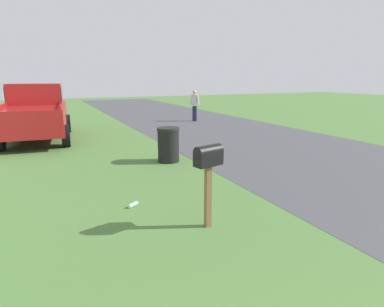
{
  "coord_description": "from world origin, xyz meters",
  "views": [
    {
      "loc": [
        1.09,
        2.05,
        2.32
      ],
      "look_at": [
        5.96,
        -0.23,
        1.04
      ],
      "focal_mm": 29.94,
      "sensor_mm": 36.0,
      "label": 1
    }
  ],
  "objects_px": {
    "mailbox": "(208,163)",
    "pickup_truck": "(37,111)",
    "trash_bin": "(168,145)",
    "pedestrian": "(195,103)"
  },
  "relations": [
    {
      "from": "mailbox",
      "to": "pickup_truck",
      "type": "relative_size",
      "value": 0.26
    },
    {
      "from": "pickup_truck",
      "to": "mailbox",
      "type": "bearing_deg",
      "value": -160.41
    },
    {
      "from": "mailbox",
      "to": "trash_bin",
      "type": "height_order",
      "value": "mailbox"
    },
    {
      "from": "mailbox",
      "to": "pedestrian",
      "type": "xyz_separation_m",
      "value": [
        11.51,
        -5.28,
        -0.09
      ]
    },
    {
      "from": "trash_bin",
      "to": "pedestrian",
      "type": "height_order",
      "value": "pedestrian"
    },
    {
      "from": "mailbox",
      "to": "pedestrian",
      "type": "relative_size",
      "value": 0.8
    },
    {
      "from": "pickup_truck",
      "to": "pedestrian",
      "type": "height_order",
      "value": "pickup_truck"
    },
    {
      "from": "mailbox",
      "to": "pedestrian",
      "type": "distance_m",
      "value": 12.67
    },
    {
      "from": "trash_bin",
      "to": "pickup_truck",
      "type": "bearing_deg",
      "value": 32.34
    },
    {
      "from": "mailbox",
      "to": "pickup_truck",
      "type": "xyz_separation_m",
      "value": [
        9.27,
        2.4,
        0.05
      ]
    }
  ]
}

